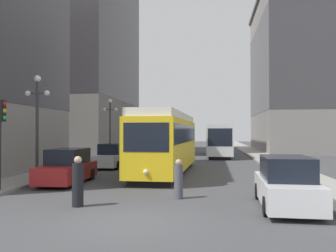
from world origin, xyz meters
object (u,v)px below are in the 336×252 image
object	(u,v)px
streetcar	(167,141)
lamp_post_left_far	(110,120)
parked_car_right_far	(286,184)
lamp_post_left_near	(37,111)
parked_car_left_far	(113,156)
traffic_light_near_left	(0,121)
parked_car_left_mid	(68,167)
parked_car_left_near	(148,148)
pedestrian_crossing_near	(179,180)
transit_bus	(218,139)
pedestrian_crossing_far	(78,183)

from	to	relation	value
streetcar	lamp_post_left_far	distance (m)	11.44
parked_car_right_far	lamp_post_left_near	bearing A→B (deg)	-22.18
parked_car_left_far	lamp_post_left_far	world-z (taller)	lamp_post_left_far
parked_car_left_far	traffic_light_near_left	distance (m)	12.46
parked_car_left_mid	streetcar	bearing A→B (deg)	46.15
parked_car_left_mid	lamp_post_left_far	world-z (taller)	lamp_post_left_far
lamp_post_left_near	lamp_post_left_far	world-z (taller)	lamp_post_left_far
streetcar	parked_car_right_far	world-z (taller)	streetcar
streetcar	parked_car_left_near	xyz separation A→B (m)	(-4.60, 18.43, -1.26)
parked_car_left_far	pedestrian_crossing_near	size ratio (longest dim) A/B	3.11
transit_bus	parked_car_left_near	size ratio (longest dim) A/B	2.74
pedestrian_crossing_far	lamp_post_left_far	xyz separation A→B (m)	(-4.65, 20.17, 2.99)
transit_bus	traffic_light_near_left	distance (m)	27.90
streetcar	lamp_post_left_near	xyz separation A→B (m)	(-6.50, -4.83, 1.74)
parked_car_left_mid	pedestrian_crossing_far	xyz separation A→B (m)	(2.75, -5.71, 0.00)
streetcar	lamp_post_left_far	world-z (taller)	lamp_post_left_far
pedestrian_crossing_far	parked_car_left_near	bearing A→B (deg)	109.14
streetcar	parked_car_right_far	xyz separation A→B (m)	(5.56, -10.19, -1.26)
lamp_post_left_far	parked_car_left_mid	bearing A→B (deg)	-82.52
streetcar	pedestrian_crossing_far	size ratio (longest dim) A/B	7.35
parked_car_left_mid	pedestrian_crossing_far	bearing A→B (deg)	-66.69
parked_car_left_near	pedestrian_crossing_far	xyz separation A→B (m)	(2.75, -29.35, 0.00)
parked_car_left_mid	pedestrian_crossing_far	distance (m)	6.34
transit_bus	lamp_post_left_far	size ratio (longest dim) A/B	2.16
streetcar	parked_car_left_mid	bearing A→B (deg)	-129.97
parked_car_left_far	traffic_light_near_left	bearing A→B (deg)	-94.70
lamp_post_left_near	traffic_light_near_left	bearing A→B (deg)	-86.71
pedestrian_crossing_far	traffic_light_near_left	distance (m)	5.52
streetcar	parked_car_left_mid	xyz separation A→B (m)	(-4.60, -5.20, -1.26)
lamp_post_left_near	lamp_post_left_far	distance (m)	14.08
pedestrian_crossing_near	traffic_light_near_left	bearing A→B (deg)	160.18
parked_car_right_far	traffic_light_near_left	world-z (taller)	traffic_light_near_left
parked_car_right_far	pedestrian_crossing_near	bearing A→B (deg)	-16.16
parked_car_right_far	traffic_light_near_left	bearing A→B (deg)	-5.78
transit_bus	lamp_post_left_far	distance (m)	13.12
pedestrian_crossing_near	streetcar	bearing A→B (deg)	82.50
traffic_light_near_left	parked_car_left_mid	bearing A→B (deg)	63.75
parked_car_left_near	parked_car_left_far	size ratio (longest dim) A/B	0.90
traffic_light_near_left	pedestrian_crossing_far	bearing A→B (deg)	-27.47
traffic_light_near_left	lamp_post_left_far	distance (m)	17.88
transit_bus	pedestrian_crossing_near	bearing A→B (deg)	-94.86
streetcar	parked_car_right_far	bearing A→B (deg)	-59.89
lamp_post_left_far	transit_bus	bearing A→B (deg)	39.25
pedestrian_crossing_near	traffic_light_near_left	size ratio (longest dim) A/B	0.40
parked_car_left_near	parked_car_left_mid	world-z (taller)	same
traffic_light_near_left	parked_car_left_far	bearing A→B (deg)	82.09
streetcar	pedestrian_crossing_near	distance (m)	9.15
parked_car_right_far	transit_bus	bearing A→B (deg)	-84.06
parked_car_left_mid	lamp_post_left_near	distance (m)	3.56
parked_car_left_near	parked_car_left_mid	xyz separation A→B (m)	(-0.00, -23.64, 0.00)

